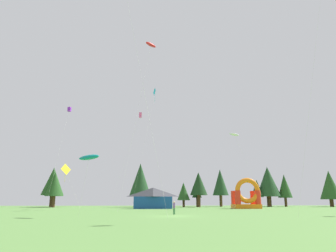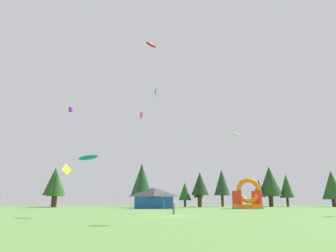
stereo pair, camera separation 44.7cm
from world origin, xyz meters
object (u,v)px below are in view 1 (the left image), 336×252
kite_yellow_diamond (65,170)px  kite_cyan_diamond (155,93)px  festival_tent (153,198)px  kite_teal_parafoil (89,157)px  kite_red_parafoil (151,45)px  inflatable_orange_dome (247,198)px  kite_pink_box (140,115)px  kite_purple_box (69,110)px  person_midfield (174,207)px  kite_white_parafoil (234,135)px

kite_yellow_diamond → kite_cyan_diamond: bearing=40.9°
kite_yellow_diamond → kite_cyan_diamond: kite_cyan_diamond is taller
kite_cyan_diamond → festival_tent: 22.68m
kite_yellow_diamond → kite_teal_parafoil: size_ratio=1.07×
kite_red_parafoil → kite_yellow_diamond: kite_red_parafoil is taller
kite_cyan_diamond → inflatable_orange_dome: size_ratio=4.29×
kite_red_parafoil → kite_pink_box: (-1.93, 13.39, -8.56)m
kite_pink_box → kite_teal_parafoil: bearing=-99.6°
kite_purple_box → person_midfield: size_ratio=14.11×
kite_pink_box → kite_yellow_diamond: bearing=-145.1°
kite_red_parafoil → festival_tent: (0.81, 15.88, -24.66)m
kite_yellow_diamond → inflatable_orange_dome: 34.96m
kite_cyan_diamond → inflatable_orange_dome: kite_cyan_diamond is taller
kite_red_parafoil → kite_white_parafoil: bearing=36.6°
kite_cyan_diamond → kite_purple_box: bearing=171.9°
kite_teal_parafoil → festival_tent: kite_teal_parafoil is taller
kite_purple_box → kite_cyan_diamond: (18.98, -2.71, 3.44)m
kite_red_parafoil → inflatable_orange_dome: bearing=38.2°
kite_red_parafoil → kite_pink_box: size_ratio=1.45×
kite_white_parafoil → kite_red_parafoil: bearing=-143.4°
kite_teal_parafoil → person_midfield: kite_teal_parafoil is taller
kite_red_parafoil → kite_teal_parafoil: kite_red_parafoil is taller
kite_white_parafoil → kite_cyan_diamond: (-15.60, 5.64, 10.34)m
kite_white_parafoil → festival_tent: 20.37m
kite_purple_box → kite_red_parafoil: bearing=-49.3°
kite_red_parafoil → kite_pink_box: kite_red_parafoil is taller
inflatable_orange_dome → festival_tent: (-18.56, 0.61, -0.10)m
festival_tent → kite_cyan_diamond: bearing=82.1°
kite_red_parafoil → person_midfield: (3.08, -8.52, -25.77)m
person_midfield → kite_red_parafoil: bearing=-29.8°
kite_yellow_diamond → person_midfield: kite_yellow_diamond is taller
kite_yellow_diamond → festival_tent: (14.62, 10.77, -4.38)m
kite_cyan_diamond → person_midfield: 35.64m
kite_cyan_diamond → festival_tent: bearing=-97.9°
person_midfield → kite_white_parafoil: bearing=-82.8°
kite_red_parafoil → inflatable_orange_dome: 34.81m
kite_red_parafoil → kite_purple_box: kite_red_parafoil is taller
kite_yellow_diamond → festival_tent: kite_yellow_diamond is taller
kite_teal_parafoil → festival_tent: size_ratio=0.89×
kite_teal_parafoil → kite_cyan_diamond: kite_cyan_diamond is taller
kite_cyan_diamond → kite_pink_box: kite_cyan_diamond is taller
kite_purple_box → kite_cyan_diamond: size_ratio=0.86×
kite_pink_box → inflatable_orange_dome: 26.72m
kite_yellow_diamond → person_midfield: (16.88, -13.63, -5.49)m
person_midfield → festival_tent: bearing=-44.4°
kite_yellow_diamond → kite_pink_box: (11.87, 8.28, 11.72)m
festival_tent → kite_white_parafoil: bearing=-12.4°
person_midfield → festival_tent: festival_tent is taller
kite_red_parafoil → kite_yellow_diamond: 25.06m
kite_pink_box → person_midfield: (5.02, -21.91, -17.22)m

